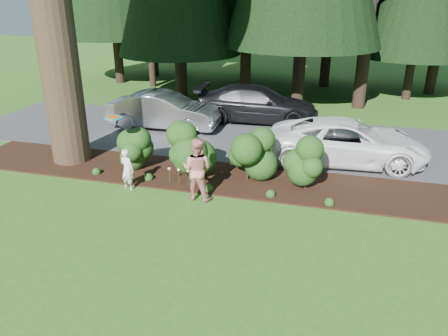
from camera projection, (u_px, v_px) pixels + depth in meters
name	position (u px, v px, depth m)	size (l,w,h in m)	color
ground	(157.00, 225.00, 10.95)	(80.00, 80.00, 0.00)	#26601B
mulch_bed	(198.00, 175.00, 13.84)	(16.00, 2.50, 0.05)	black
driveway	(231.00, 135.00, 17.63)	(22.00, 6.00, 0.03)	#38383A
shrub_row	(220.00, 156.00, 13.25)	(6.53, 1.60, 1.61)	#1C3D13
lily_cluster	(179.00, 170.00, 12.97)	(0.69, 0.09, 0.57)	#1C3D13
car_silver_wagon	(164.00, 111.00, 18.23)	(1.61, 4.63, 1.53)	#ABABB0
car_white_suv	(348.00, 142.00, 14.63)	(2.41, 5.23, 1.45)	white
car_dark_suv	(257.00, 104.00, 19.24)	(2.18, 5.35, 1.55)	black
child	(127.00, 169.00, 12.72)	(0.46, 0.30, 1.25)	silver
adult	(197.00, 169.00, 12.04)	(0.87, 0.68, 1.78)	red
frisbee	(113.00, 117.00, 12.62)	(0.54, 0.54, 0.06)	teal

